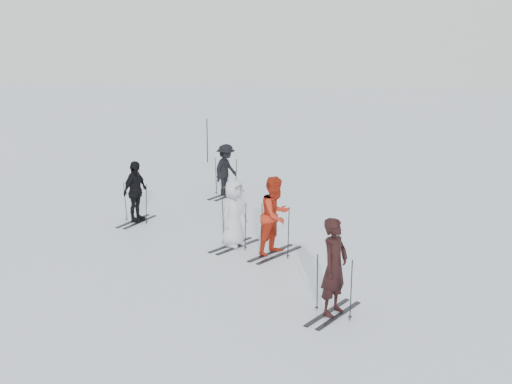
{
  "coord_description": "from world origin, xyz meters",
  "views": [
    {
      "loc": [
        3.73,
        -15.25,
        4.84
      ],
      "look_at": [
        0.0,
        1.0,
        1.0
      ],
      "focal_mm": 45.0,
      "sensor_mm": 36.0,
      "label": 1
    }
  ],
  "objects_px": {
    "piste_marker": "(207,141)",
    "skier_uphill_far": "(226,170)",
    "skier_near_dark": "(334,268)",
    "skier_grey": "(234,214)",
    "skier_red": "(275,217)",
    "skier_uphill_left": "(135,192)"
  },
  "relations": [
    {
      "from": "skier_grey",
      "to": "piste_marker",
      "type": "bearing_deg",
      "value": 46.19
    },
    {
      "from": "skier_near_dark",
      "to": "skier_grey",
      "type": "height_order",
      "value": "skier_near_dark"
    },
    {
      "from": "skier_uphill_left",
      "to": "skier_grey",
      "type": "bearing_deg",
      "value": -103.95
    },
    {
      "from": "skier_near_dark",
      "to": "piste_marker",
      "type": "relative_size",
      "value": 0.98
    },
    {
      "from": "skier_uphill_far",
      "to": "piste_marker",
      "type": "relative_size",
      "value": 0.91
    },
    {
      "from": "skier_grey",
      "to": "skier_uphill_left",
      "type": "bearing_deg",
      "value": 90.44
    },
    {
      "from": "skier_red",
      "to": "skier_uphill_left",
      "type": "relative_size",
      "value": 1.09
    },
    {
      "from": "skier_red",
      "to": "piste_marker",
      "type": "distance_m",
      "value": 12.44
    },
    {
      "from": "skier_near_dark",
      "to": "skier_grey",
      "type": "bearing_deg",
      "value": 61.99
    },
    {
      "from": "skier_red",
      "to": "skier_uphill_left",
      "type": "height_order",
      "value": "skier_red"
    },
    {
      "from": "skier_uphill_left",
      "to": "skier_near_dark",
      "type": "bearing_deg",
      "value": -118.57
    },
    {
      "from": "piste_marker",
      "to": "skier_uphill_far",
      "type": "bearing_deg",
      "value": -67.21
    },
    {
      "from": "skier_uphill_far",
      "to": "piste_marker",
      "type": "height_order",
      "value": "piste_marker"
    },
    {
      "from": "skier_uphill_far",
      "to": "skier_near_dark",
      "type": "bearing_deg",
      "value": -136.01
    },
    {
      "from": "skier_red",
      "to": "skier_grey",
      "type": "bearing_deg",
      "value": 96.63
    },
    {
      "from": "skier_red",
      "to": "skier_uphill_far",
      "type": "xyz_separation_m",
      "value": [
        -2.76,
        5.61,
        -0.09
      ]
    },
    {
      "from": "skier_near_dark",
      "to": "piste_marker",
      "type": "distance_m",
      "value": 16.02
    },
    {
      "from": "skier_near_dark",
      "to": "skier_grey",
      "type": "relative_size",
      "value": 1.1
    },
    {
      "from": "skier_red",
      "to": "skier_uphill_left",
      "type": "xyz_separation_m",
      "value": [
        -4.34,
        1.93,
        -0.08
      ]
    },
    {
      "from": "skier_grey",
      "to": "piste_marker",
      "type": "distance_m",
      "value": 11.65
    },
    {
      "from": "skier_near_dark",
      "to": "skier_red",
      "type": "bearing_deg",
      "value": 52.07
    },
    {
      "from": "skier_red",
      "to": "skier_grey",
      "type": "height_order",
      "value": "skier_red"
    }
  ]
}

